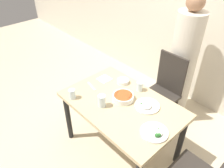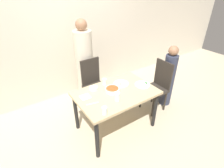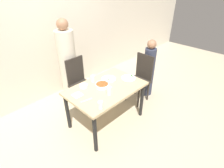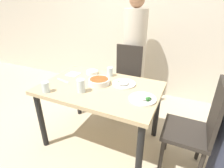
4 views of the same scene
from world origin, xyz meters
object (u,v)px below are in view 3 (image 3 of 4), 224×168
(chair_adult_spot, at_px, (80,81))
(bowl_curry, at_px, (102,85))
(person_adult, at_px, (68,65))
(person_child, at_px, (148,70))
(chair_child_spot, at_px, (140,77))
(plate_rice_adult, at_px, (129,77))
(glass_water_tall, at_px, (109,91))

(chair_adult_spot, distance_m, bowl_curry, 0.74)
(person_adult, bearing_deg, person_child, -41.22)
(chair_child_spot, bearing_deg, plate_rice_adult, -80.33)
(person_adult, xyz_separation_m, plate_rice_adult, (0.48, -1.16, -0.02))
(plate_rice_adult, relative_size, glass_water_tall, 1.90)
(bowl_curry, bearing_deg, person_child, -2.03)
(chair_adult_spot, height_order, bowl_curry, chair_adult_spot)
(bowl_curry, height_order, glass_water_tall, glass_water_tall)
(person_child, bearing_deg, glass_water_tall, -172.15)
(person_adult, xyz_separation_m, person_child, (1.24, -1.08, -0.18))
(plate_rice_adult, bearing_deg, person_adult, 112.26)
(glass_water_tall, bearing_deg, person_child, 7.85)
(chair_child_spot, height_order, plate_rice_adult, chair_child_spot)
(chair_child_spot, relative_size, person_adult, 0.59)
(chair_adult_spot, height_order, chair_child_spot, same)
(chair_child_spot, bearing_deg, person_child, 90.00)
(person_child, relative_size, glass_water_tall, 9.33)
(person_child, relative_size, bowl_curry, 5.46)
(chair_adult_spot, relative_size, person_adult, 0.59)
(bowl_curry, bearing_deg, glass_water_tall, -107.23)
(glass_water_tall, bearing_deg, person_adult, 84.71)
(person_child, xyz_separation_m, glass_water_tall, (-1.35, -0.19, 0.21))
(person_adult, bearing_deg, chair_adult_spot, -90.00)
(chair_adult_spot, bearing_deg, person_child, -31.16)
(person_child, distance_m, bowl_curry, 1.29)
(chair_adult_spot, xyz_separation_m, chair_child_spot, (0.95, -0.75, 0.00))
(chair_adult_spot, distance_m, person_adult, 0.41)
(person_adult, bearing_deg, bowl_curry, -92.52)
(plate_rice_adult, bearing_deg, glass_water_tall, -169.96)
(bowl_curry, bearing_deg, chair_child_spot, -2.59)
(chair_child_spot, relative_size, bowl_curry, 4.33)
(chair_child_spot, distance_m, person_adult, 1.46)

